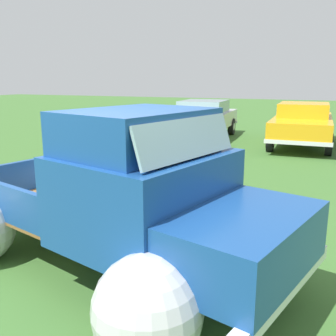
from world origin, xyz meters
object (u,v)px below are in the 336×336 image
(show_car_0, at_px, (203,118))
(spectator_0, at_px, (148,146))
(show_car_1, at_px, (303,123))
(vintage_pickup_truck, at_px, (129,212))

(show_car_0, bearing_deg, spectator_0, 6.37)
(show_car_0, relative_size, show_car_1, 1.02)
(spectator_0, bearing_deg, show_car_0, -123.93)
(vintage_pickup_truck, xyz_separation_m, spectator_0, (-1.13, 2.82, 0.24))
(show_car_1, bearing_deg, show_car_0, -93.48)
(vintage_pickup_truck, height_order, spectator_0, vintage_pickup_truck)
(vintage_pickup_truck, distance_m, spectator_0, 3.05)
(show_car_0, height_order, show_car_1, same)
(show_car_1, bearing_deg, vintage_pickup_truck, -7.94)
(show_car_0, xyz_separation_m, spectator_0, (1.30, -7.37, 0.21))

